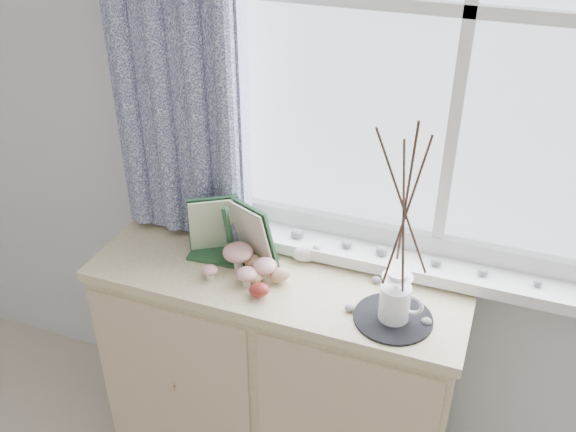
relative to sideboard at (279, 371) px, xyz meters
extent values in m
cube|color=silver|center=(0.15, 0.25, 0.87)|extent=(4.00, 0.04, 2.60)
cube|color=silver|center=(0.45, 0.25, 1.22)|extent=(1.30, 0.01, 1.40)
cube|color=white|center=(0.45, 0.17, 0.45)|extent=(1.45, 0.16, 0.04)
cube|color=beige|center=(0.00, 0.01, -0.02)|extent=(1.17, 0.43, 0.81)
cube|color=beige|center=(0.00, 0.01, 0.41)|extent=(1.20, 0.45, 0.03)
cube|color=tan|center=(-0.29, -0.22, -0.02)|extent=(0.55, 0.01, 0.75)
cylinder|color=silver|center=(-0.13, -0.02, 0.45)|extent=(0.03, 0.03, 0.06)
ellipsoid|color=#9D1305|center=(-0.13, -0.02, 0.49)|extent=(0.10, 0.10, 0.05)
cylinder|color=silver|center=(-0.07, -0.09, 0.45)|extent=(0.03, 0.03, 0.04)
ellipsoid|color=#9D1305|center=(-0.07, -0.09, 0.47)|extent=(0.07, 0.07, 0.04)
cylinder|color=silver|center=(-0.19, -0.10, 0.44)|extent=(0.02, 0.02, 0.03)
ellipsoid|color=#9D1305|center=(-0.19, -0.10, 0.46)|extent=(0.05, 0.05, 0.03)
cylinder|color=silver|center=(-0.03, -0.04, 0.45)|extent=(0.03, 0.03, 0.05)
ellipsoid|color=#9D1305|center=(-0.03, -0.04, 0.47)|extent=(0.08, 0.08, 0.04)
ellipsoid|color=tan|center=(-0.05, -0.07, 0.45)|extent=(0.05, 0.04, 0.07)
ellipsoid|color=tan|center=(-0.09, 0.00, 0.45)|extent=(0.05, 0.04, 0.07)
ellipsoid|color=maroon|center=(-0.01, -0.13, 0.45)|extent=(0.05, 0.04, 0.07)
ellipsoid|color=tan|center=(0.02, -0.04, 0.45)|extent=(0.05, 0.04, 0.07)
cylinder|color=black|center=(0.39, -0.09, 0.43)|extent=(0.23, 0.23, 0.01)
cylinder|color=white|center=(0.39, -0.09, 0.49)|extent=(0.10, 0.10, 0.11)
cone|color=white|center=(0.39, -0.09, 0.56)|extent=(0.09, 0.09, 0.04)
cylinder|color=white|center=(0.39, -0.09, 0.58)|extent=(0.05, 0.05, 0.02)
torus|color=white|center=(0.44, -0.09, 0.49)|extent=(0.07, 0.02, 0.07)
ellipsoid|color=gray|center=(0.26, -0.09, 0.43)|extent=(0.03, 0.03, 0.02)
ellipsoid|color=gray|center=(0.30, 0.07, 0.43)|extent=(0.03, 0.03, 0.02)
ellipsoid|color=gray|center=(0.48, -0.07, 0.43)|extent=(0.03, 0.03, 0.02)
ellipsoid|color=gray|center=(0.18, 0.11, 0.43)|extent=(0.03, 0.03, 0.02)
camera|label=1|loc=(0.60, -1.51, 1.63)|focal=40.00mm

